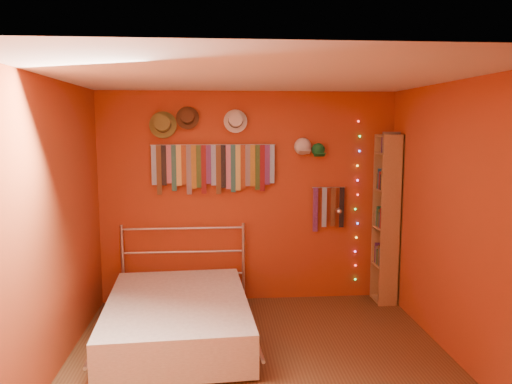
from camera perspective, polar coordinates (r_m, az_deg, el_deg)
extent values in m
plane|color=#56351D|center=(4.64, 0.64, -19.36)|extent=(3.50, 3.50, 0.00)
cube|color=#923617|center=(5.94, -0.88, -0.64)|extent=(3.50, 0.02, 2.50)
cube|color=#923617|center=(4.71, 22.42, -3.40)|extent=(0.02, 3.50, 2.50)
cube|color=#923617|center=(4.42, -22.62, -4.11)|extent=(0.02, 3.50, 2.50)
cube|color=white|center=(4.15, 0.70, 13.10)|extent=(3.50, 3.50, 0.02)
cylinder|color=#B9B9BE|center=(5.82, -4.90, 5.38)|extent=(1.45, 0.01, 0.01)
cube|color=#79A5D8|center=(5.87, -11.59, 3.02)|extent=(0.06, 0.01, 0.46)
cube|color=#4D3719|center=(5.86, -11.03, 2.47)|extent=(0.06, 0.01, 0.57)
cube|color=black|center=(5.84, -10.49, 3.01)|extent=(0.06, 0.01, 0.46)
cube|color=#AA5574|center=(5.85, -9.93, 3.14)|extent=(0.06, 0.01, 0.44)
cube|color=#175250|center=(5.84, -9.36, 2.70)|extent=(0.06, 0.01, 0.53)
cube|color=#CEBF52|center=(5.83, -8.82, 3.01)|extent=(0.06, 0.01, 0.47)
cube|color=brown|center=(5.83, -8.25, 3.07)|extent=(0.06, 0.01, 0.46)
cube|color=navy|center=(5.83, -7.68, 2.52)|extent=(0.06, 0.01, 0.57)
cube|color=#95651B|center=(5.82, -7.13, 2.86)|extent=(0.06, 0.01, 0.51)
cube|color=#2E4E1F|center=(5.83, -6.56, 2.92)|extent=(0.06, 0.01, 0.50)
cube|color=#5C120D|center=(5.82, -6.00, 2.57)|extent=(0.06, 0.01, 0.57)
cube|color=#36175D|center=(5.81, -5.44, 3.15)|extent=(0.06, 0.01, 0.45)
cube|color=#6784B7|center=(5.82, -4.88, 3.06)|extent=(0.06, 0.01, 0.47)
cube|color=#4A3318|center=(5.82, -4.31, 2.56)|extent=(0.06, 0.01, 0.58)
cube|color=black|center=(5.81, -3.75, 2.92)|extent=(0.06, 0.01, 0.50)
cube|color=#B95C83|center=(5.83, -3.19, 2.86)|extent=(0.06, 0.01, 0.52)
cube|color=#1A545C|center=(5.82, -2.62, 2.67)|extent=(0.06, 0.01, 0.55)
cube|color=#AEAC45|center=(5.82, -2.06, 2.78)|extent=(0.06, 0.01, 0.53)
cube|color=maroon|center=(5.83, -1.50, 2.91)|extent=(0.06, 0.01, 0.51)
cube|color=navy|center=(5.83, -0.94, 3.05)|extent=(0.06, 0.01, 0.48)
cube|color=olive|center=(5.83, -0.38, 3.02)|extent=(0.06, 0.01, 0.49)
cube|color=#22481D|center=(5.84, 0.17, 2.82)|extent=(0.06, 0.01, 0.53)
cube|color=#5F0E11|center=(5.84, 0.74, 2.76)|extent=(0.06, 0.01, 0.54)
cube|color=#3C175C|center=(5.84, 1.30, 3.13)|extent=(0.06, 0.01, 0.47)
cube|color=#7DB3DE|center=(5.86, 1.85, 3.21)|extent=(0.06, 0.01, 0.45)
cylinder|color=#B9B9BE|center=(6.01, 8.32, 0.52)|extent=(0.40, 0.01, 0.01)
cube|color=#39175C|center=(6.01, 6.80, -2.02)|extent=(0.06, 0.01, 0.53)
cube|color=#709CC7|center=(6.02, 7.81, -1.75)|extent=(0.06, 0.01, 0.48)
cube|color=#472B17|center=(6.04, 8.81, -1.70)|extent=(0.06, 0.01, 0.47)
cube|color=black|center=(6.07, 9.77, -1.75)|extent=(0.06, 0.01, 0.49)
cylinder|color=olive|center=(5.83, -10.58, 7.55)|extent=(0.31, 0.08, 0.31)
cylinder|color=olive|center=(5.78, -10.64, 7.68)|extent=(0.18, 0.15, 0.20)
cylinder|color=#332314|center=(5.81, -10.61, 7.61)|extent=(0.19, 0.06, 0.19)
cylinder|color=#4A2E1A|center=(5.81, -7.83, 8.39)|extent=(0.26, 0.07, 0.26)
cylinder|color=#4A2E1A|center=(5.77, -7.85, 8.50)|extent=(0.16, 0.13, 0.17)
cylinder|color=black|center=(5.79, -7.84, 8.44)|extent=(0.16, 0.05, 0.16)
cylinder|color=silver|center=(5.81, -2.36, 8.09)|extent=(0.27, 0.07, 0.27)
cylinder|color=silver|center=(5.76, -2.35, 8.20)|extent=(0.16, 0.13, 0.18)
cylinder|color=black|center=(5.78, -2.35, 8.14)|extent=(0.17, 0.05, 0.17)
ellipsoid|color=silver|center=(5.91, 5.36, 5.21)|extent=(0.19, 0.14, 0.19)
cube|color=silver|center=(5.79, 5.55, 4.58)|extent=(0.14, 0.10, 0.06)
ellipsoid|color=#16672B|center=(5.94, 7.11, 4.80)|extent=(0.17, 0.13, 0.17)
cube|color=#16672B|center=(5.85, 7.31, 4.25)|extent=(0.12, 0.09, 0.05)
sphere|color=#FF3333|center=(6.06, 11.63, 7.92)|extent=(0.02, 0.02, 0.02)
sphere|color=#33FF4C|center=(6.07, 11.78, 6.26)|extent=(0.02, 0.02, 0.02)
sphere|color=#4C66FF|center=(6.07, 11.73, 4.60)|extent=(0.02, 0.02, 0.02)
sphere|color=yellow|center=(6.08, 11.51, 2.96)|extent=(0.02, 0.02, 0.02)
sphere|color=#FF4CCC|center=(6.10, 11.53, 1.32)|extent=(0.02, 0.02, 0.02)
sphere|color=#FF3333|center=(6.12, 11.54, -0.31)|extent=(0.02, 0.02, 0.02)
sphere|color=#33FF4C|center=(6.14, 11.28, -1.94)|extent=(0.02, 0.02, 0.02)
sphere|color=#4C66FF|center=(6.18, 11.53, -3.53)|extent=(0.02, 0.02, 0.02)
sphere|color=yellow|center=(6.22, 11.40, -5.12)|extent=(0.02, 0.02, 0.02)
sphere|color=#FF4CCC|center=(6.25, 11.26, -6.69)|extent=(0.02, 0.02, 0.02)
sphere|color=#FF3333|center=(6.30, 11.30, -8.23)|extent=(0.02, 0.02, 0.02)
sphere|color=#33FF4C|center=(6.35, 11.27, -9.75)|extent=(0.02, 0.02, 0.02)
cylinder|color=#B9B9BE|center=(6.10, 8.97, -2.01)|extent=(0.03, 0.03, 0.03)
cylinder|color=#B9B9BE|center=(5.99, 9.21, -1.93)|extent=(0.01, 0.23, 0.07)
sphere|color=white|center=(5.88, 9.48, -2.20)|extent=(0.06, 0.06, 0.06)
cube|color=olive|center=(5.94, 15.19, -3.35)|extent=(0.24, 0.02, 2.00)
cube|color=olive|center=(6.24, 14.21, -2.80)|extent=(0.24, 0.02, 2.00)
cube|color=olive|center=(6.13, 15.70, -3.03)|extent=(0.02, 0.34, 2.00)
cube|color=olive|center=(6.34, 14.38, -11.80)|extent=(0.24, 0.32, 0.02)
cube|color=olive|center=(6.21, 14.51, -8.06)|extent=(0.24, 0.32, 0.02)
cube|color=olive|center=(6.11, 14.66, -3.99)|extent=(0.24, 0.32, 0.02)
cube|color=olive|center=(6.03, 14.80, 0.20)|extent=(0.24, 0.32, 0.02)
cube|color=olive|center=(6.00, 14.94, 4.28)|extent=(0.24, 0.32, 0.02)
cube|color=olive|center=(5.99, 15.01, 6.19)|extent=(0.24, 0.32, 0.02)
cylinder|color=#B9B9BE|center=(6.09, -14.99, -8.10)|extent=(0.04, 0.04, 0.96)
cylinder|color=#B9B9BE|center=(6.00, -1.44, -8.08)|extent=(0.04, 0.04, 0.96)
cylinder|color=#B9B9BE|center=(6.04, -8.24, -9.30)|extent=(1.41, 0.02, 0.02)
cylinder|color=#B9B9BE|center=(5.96, -8.29, -6.79)|extent=(1.41, 0.02, 0.02)
cylinder|color=#B9B9BE|center=(5.90, -8.35, -4.13)|extent=(1.41, 0.02, 0.02)
cube|color=beige|center=(5.13, -8.94, -14.00)|extent=(1.46, 1.99, 0.38)
cylinder|color=#B9B9BE|center=(5.24, -16.91, -14.01)|extent=(0.14, 1.92, 0.03)
cylinder|color=#B9B9BE|center=(5.13, -0.79, -14.13)|extent=(0.14, 1.92, 0.03)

